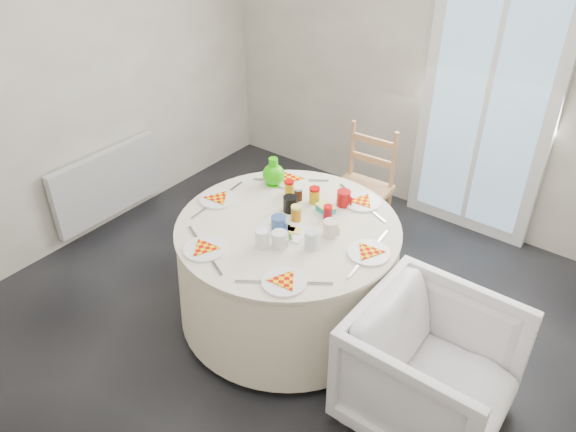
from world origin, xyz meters
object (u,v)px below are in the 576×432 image
Objects in this scene: table at (288,271)px; armchair at (432,366)px; wooden_chair at (360,188)px; green_pitcher at (273,166)px; radiator at (108,183)px.

armchair reaches higher than table.
table is at bearing -87.74° from wooden_chair.
wooden_chair reaches higher than table.
table is 1.04m from wooden_chair.
green_pitcher is at bearing 138.56° from table.
radiator is 1.24× the size of armchair.
armchair is 1.62m from green_pitcher.
armchair is (1.09, -0.18, 0.02)m from table.
wooden_chair reaches higher than armchair.
radiator is 1.56m from green_pitcher.
armchair is (2.91, -0.18, 0.01)m from radiator.
radiator is 5.18× the size of green_pitcher.
table is (1.82, 0.00, -0.01)m from radiator.
radiator is 0.71× the size of table.
table is at bearing 80.70° from armchair.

